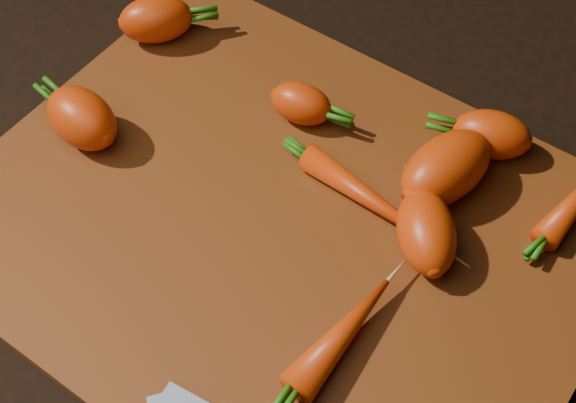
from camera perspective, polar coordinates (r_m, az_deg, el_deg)
The scene contains 10 objects.
ground at distance 0.66m, azimuth -0.51°, elevation -2.35°, with size 2.00×2.00×0.01m, color black.
cutting_board at distance 0.65m, azimuth -0.51°, elevation -1.82°, with size 0.50×0.40×0.01m, color #5D2C0F.
carrot_0 at distance 0.78m, azimuth -9.37°, elevation 12.66°, with size 0.07×0.04×0.04m, color red.
carrot_1 at distance 0.70m, azimuth -14.46°, elevation 5.76°, with size 0.07×0.05×0.05m, color red.
carrot_2 at distance 0.65m, azimuth 11.17°, elevation 2.31°, with size 0.09×0.05×0.05m, color red.
carrot_3 at distance 0.69m, azimuth 14.27°, elevation 4.64°, with size 0.07×0.04×0.04m, color red.
carrot_4 at distance 0.70m, azimuth 0.95°, elevation 6.98°, with size 0.06×0.04×0.04m, color red.
carrot_5 at distance 0.62m, azimuth 9.80°, elevation -2.15°, with size 0.08×0.04×0.04m, color red.
carrot_7 at distance 0.64m, azimuth 6.03°, elevation 0.05°, with size 0.14×0.02×0.02m, color red.
carrot_8 at distance 0.58m, azimuth 3.91°, elevation -9.35°, with size 0.11×0.03×0.03m, color red.
Camera 1 is at (0.21, -0.29, 0.55)m, focal length 50.00 mm.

